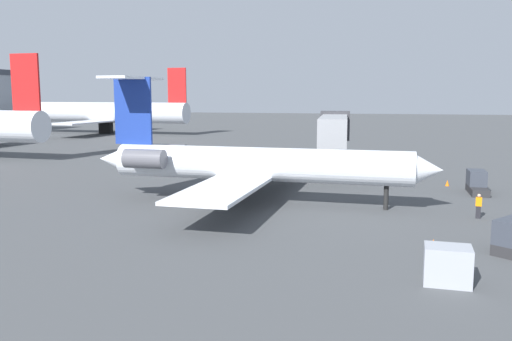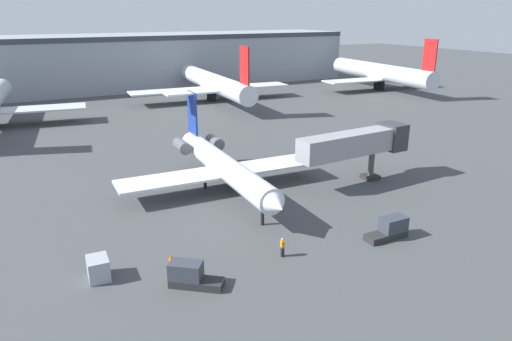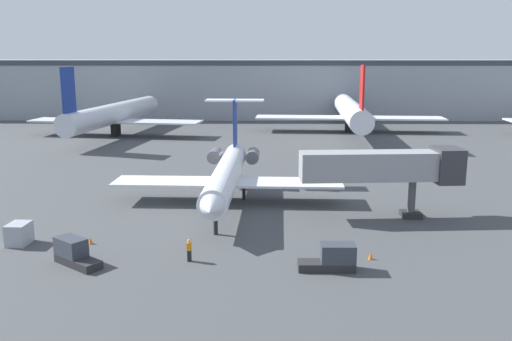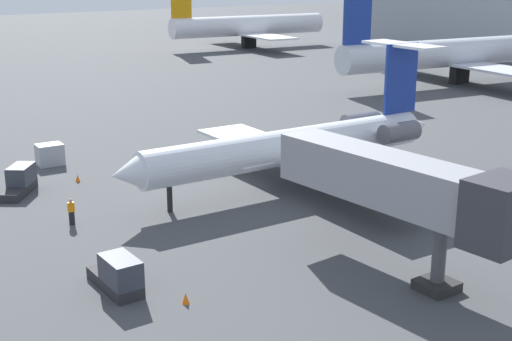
{
  "view_description": "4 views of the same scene",
  "coord_description": "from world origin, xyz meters",
  "px_view_note": "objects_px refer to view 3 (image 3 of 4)",
  "views": [
    {
      "loc": [
        -40.44,
        -5.68,
        8.4
      ],
      "look_at": [
        -1.45,
        3.28,
        2.77
      ],
      "focal_mm": 38.17,
      "sensor_mm": 36.0,
      "label": 1
    },
    {
      "loc": [
        -19.6,
        -41.79,
        19.26
      ],
      "look_at": [
        2.93,
        1.12,
        2.78
      ],
      "focal_mm": 32.69,
      "sensor_mm": 36.0,
      "label": 2
    },
    {
      "loc": [
        3.65,
        -50.04,
        14.82
      ],
      "look_at": [
        3.07,
        2.81,
        3.63
      ],
      "focal_mm": 38.18,
      "sensor_mm": 36.0,
      "label": 3
    },
    {
      "loc": [
        38.54,
        -26.5,
        15.51
      ],
      "look_at": [
        1.17,
        -0.31,
        2.16
      ],
      "focal_mm": 49.27,
      "sensor_mm": 36.0,
      "label": 4
    }
  ],
  "objects_px": {
    "cargo_container_uld": "(19,234)",
    "traffic_cone_mid": "(91,241)",
    "baggage_tug_lead": "(74,253)",
    "parked_airliner_centre": "(350,110)",
    "parked_airliner_west_mid": "(114,114)",
    "regional_jet": "(228,172)",
    "baggage_tug_trailing": "(333,259)",
    "traffic_cone_near": "(371,256)",
    "ground_crew_marshaller": "(189,250)",
    "jet_bridge": "(391,167)"
  },
  "relations": [
    {
      "from": "regional_jet",
      "to": "baggage_tug_trailing",
      "type": "bearing_deg",
      "value": -64.87
    },
    {
      "from": "baggage_tug_trailing",
      "to": "traffic_cone_near",
      "type": "relative_size",
      "value": 7.28
    },
    {
      "from": "cargo_container_uld",
      "to": "traffic_cone_mid",
      "type": "xyz_separation_m",
      "value": [
        5.69,
        0.09,
        -0.59
      ]
    },
    {
      "from": "traffic_cone_mid",
      "to": "regional_jet",
      "type": "bearing_deg",
      "value": 51.84
    },
    {
      "from": "ground_crew_marshaller",
      "to": "parked_airliner_centre",
      "type": "relative_size",
      "value": 0.04
    },
    {
      "from": "regional_jet",
      "to": "parked_airliner_centre",
      "type": "distance_m",
      "value": 56.72
    },
    {
      "from": "jet_bridge",
      "to": "ground_crew_marshaller",
      "type": "height_order",
      "value": "jet_bridge"
    },
    {
      "from": "baggage_tug_trailing",
      "to": "parked_airliner_centre",
      "type": "bearing_deg",
      "value": 80.24
    },
    {
      "from": "baggage_tug_lead",
      "to": "traffic_cone_near",
      "type": "distance_m",
      "value": 21.7
    },
    {
      "from": "jet_bridge",
      "to": "traffic_cone_near",
      "type": "distance_m",
      "value": 12.33
    },
    {
      "from": "jet_bridge",
      "to": "ground_crew_marshaller",
      "type": "xyz_separation_m",
      "value": [
        -17.22,
        -11.32,
        -3.96
      ]
    },
    {
      "from": "parked_airliner_west_mid",
      "to": "parked_airliner_centre",
      "type": "xyz_separation_m",
      "value": [
        44.73,
        6.19,
        0.12
      ]
    },
    {
      "from": "cargo_container_uld",
      "to": "parked_airliner_centre",
      "type": "distance_m",
      "value": 75.45
    },
    {
      "from": "baggage_tug_trailing",
      "to": "traffic_cone_mid",
      "type": "bearing_deg",
      "value": 164.52
    },
    {
      "from": "cargo_container_uld",
      "to": "baggage_tug_trailing",
      "type": "bearing_deg",
      "value": -11.81
    },
    {
      "from": "regional_jet",
      "to": "traffic_cone_near",
      "type": "height_order",
      "value": "regional_jet"
    },
    {
      "from": "traffic_cone_near",
      "to": "parked_airliner_centre",
      "type": "relative_size",
      "value": 0.01
    },
    {
      "from": "parked_airliner_west_mid",
      "to": "regional_jet",
      "type": "bearing_deg",
      "value": -62.75
    },
    {
      "from": "jet_bridge",
      "to": "traffic_cone_near",
      "type": "xyz_separation_m",
      "value": [
        -3.82,
        -10.8,
        -4.55
      ]
    },
    {
      "from": "jet_bridge",
      "to": "baggage_tug_lead",
      "type": "distance_m",
      "value": 28.43
    },
    {
      "from": "ground_crew_marshaller",
      "to": "traffic_cone_mid",
      "type": "relative_size",
      "value": 3.07
    },
    {
      "from": "traffic_cone_near",
      "to": "parked_airliner_centre",
      "type": "xyz_separation_m",
      "value": [
        9.13,
        68.92,
        4.0
      ]
    },
    {
      "from": "ground_crew_marshaller",
      "to": "traffic_cone_mid",
      "type": "height_order",
      "value": "ground_crew_marshaller"
    },
    {
      "from": "baggage_tug_trailing",
      "to": "cargo_container_uld",
      "type": "height_order",
      "value": "baggage_tug_trailing"
    },
    {
      "from": "cargo_container_uld",
      "to": "traffic_cone_mid",
      "type": "relative_size",
      "value": 3.83
    },
    {
      "from": "baggage_tug_lead",
      "to": "parked_airliner_centre",
      "type": "height_order",
      "value": "parked_airliner_centre"
    },
    {
      "from": "traffic_cone_mid",
      "to": "jet_bridge",
      "type": "bearing_deg",
      "value": 16.63
    },
    {
      "from": "jet_bridge",
      "to": "cargo_container_uld",
      "type": "bearing_deg",
      "value": -166.11
    },
    {
      "from": "jet_bridge",
      "to": "baggage_tug_trailing",
      "type": "height_order",
      "value": "jet_bridge"
    },
    {
      "from": "ground_crew_marshaller",
      "to": "parked_airliner_west_mid",
      "type": "relative_size",
      "value": 0.04
    },
    {
      "from": "ground_crew_marshaller",
      "to": "baggage_tug_lead",
      "type": "distance_m",
      "value": 8.29
    },
    {
      "from": "parked_airliner_centre",
      "to": "traffic_cone_near",
      "type": "bearing_deg",
      "value": -97.55
    },
    {
      "from": "traffic_cone_near",
      "to": "parked_airliner_west_mid",
      "type": "bearing_deg",
      "value": 119.57
    },
    {
      "from": "jet_bridge",
      "to": "parked_airliner_centre",
      "type": "relative_size",
      "value": 0.34
    },
    {
      "from": "parked_airliner_centre",
      "to": "cargo_container_uld",
      "type": "bearing_deg",
      "value": -119.1
    },
    {
      "from": "baggage_tug_trailing",
      "to": "parked_airliner_west_mid",
      "type": "bearing_deg",
      "value": 116.66
    },
    {
      "from": "cargo_container_uld",
      "to": "ground_crew_marshaller",
      "type": "bearing_deg",
      "value": -14.2
    },
    {
      "from": "cargo_container_uld",
      "to": "parked_airliner_centre",
      "type": "relative_size",
      "value": 0.05
    },
    {
      "from": "ground_crew_marshaller",
      "to": "cargo_container_uld",
      "type": "bearing_deg",
      "value": 165.8
    },
    {
      "from": "baggage_tug_lead",
      "to": "traffic_cone_near",
      "type": "relative_size",
      "value": 7.31
    },
    {
      "from": "parked_airliner_west_mid",
      "to": "cargo_container_uld",
      "type": "bearing_deg",
      "value": -82.29
    },
    {
      "from": "regional_jet",
      "to": "parked_airliner_centre",
      "type": "bearing_deg",
      "value": 68.54
    },
    {
      "from": "traffic_cone_mid",
      "to": "parked_airliner_centre",
      "type": "relative_size",
      "value": 0.01
    },
    {
      "from": "baggage_tug_trailing",
      "to": "parked_airliner_centre",
      "type": "xyz_separation_m",
      "value": [
        12.21,
        70.98,
        3.44
      ]
    },
    {
      "from": "traffic_cone_mid",
      "to": "parked_airliner_west_mid",
      "type": "height_order",
      "value": "parked_airliner_west_mid"
    },
    {
      "from": "parked_airliner_west_mid",
      "to": "jet_bridge",
      "type": "bearing_deg",
      "value": -52.8
    },
    {
      "from": "traffic_cone_mid",
      "to": "traffic_cone_near",
      "type": "bearing_deg",
      "value": -8.19
    },
    {
      "from": "ground_crew_marshaller",
      "to": "parked_airliner_centre",
      "type": "xyz_separation_m",
      "value": [
        22.54,
        69.44,
        3.42
      ]
    },
    {
      "from": "ground_crew_marshaller",
      "to": "parked_airliner_west_mid",
      "type": "distance_m",
      "value": 67.11
    },
    {
      "from": "cargo_container_uld",
      "to": "traffic_cone_near",
      "type": "height_order",
      "value": "cargo_container_uld"
    }
  ]
}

